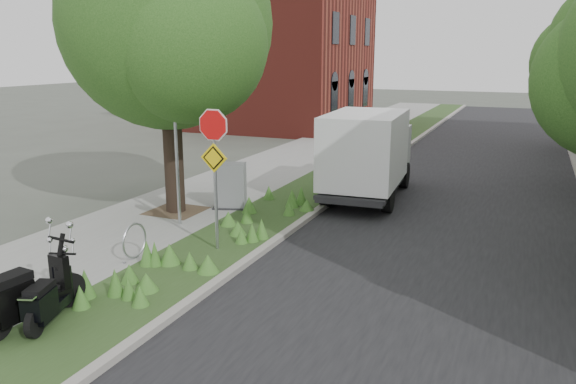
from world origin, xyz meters
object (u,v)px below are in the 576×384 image
at_px(sign_assembly, 214,150).
at_px(box_truck, 368,151).
at_px(utility_cabinet, 230,186).
at_px(scooter_near, 21,301).
at_px(scooter_far, 46,304).

relative_size(sign_assembly, box_truck, 0.63).
distance_m(sign_assembly, box_truck, 6.39).
bearing_deg(box_truck, utility_cabinet, -136.44).
bearing_deg(utility_cabinet, scooter_near, -86.37).
xyz_separation_m(scooter_near, box_truck, (2.62, 10.52, 0.90)).
bearing_deg(scooter_far, scooter_near, -143.70).
bearing_deg(box_truck, scooter_far, -102.76).
bearing_deg(box_truck, scooter_near, -104.00).
bearing_deg(utility_cabinet, sign_assembly, -66.02).
distance_m(scooter_near, scooter_far, 0.37).
height_order(scooter_near, scooter_far, scooter_near).
distance_m(sign_assembly, scooter_near, 4.84).
xyz_separation_m(scooter_far, box_truck, (2.33, 10.30, 1.00)).
distance_m(scooter_far, utility_cabinet, 7.40).
bearing_deg(sign_assembly, scooter_far, -98.53).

